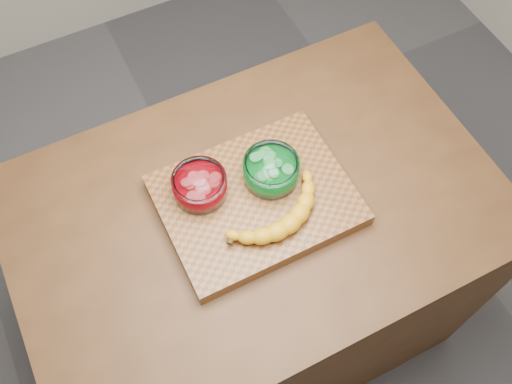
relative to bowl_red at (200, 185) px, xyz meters
name	(u,v)px	position (x,y,z in m)	size (l,w,h in m)	color
ground	(256,316)	(0.11, -0.07, -0.97)	(3.50, 3.50, 0.00)	#4E4E52
counter	(256,273)	(0.11, -0.07, -0.52)	(1.20, 0.80, 0.90)	#4B2D16
cutting_board	(256,200)	(0.11, -0.07, -0.05)	(0.45, 0.35, 0.04)	brown
bowl_red	(200,185)	(0.00, 0.00, 0.00)	(0.13, 0.13, 0.06)	white
bowl_green	(271,170)	(0.17, -0.04, 0.00)	(0.13, 0.13, 0.06)	white
banana	(275,212)	(0.13, -0.14, -0.01)	(0.29, 0.16, 0.04)	orange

